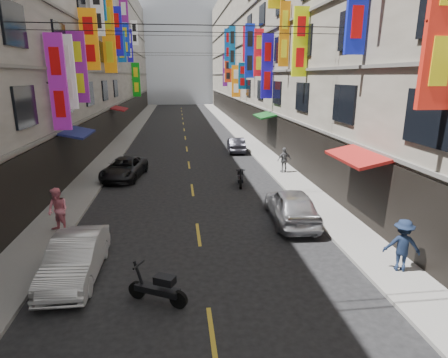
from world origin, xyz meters
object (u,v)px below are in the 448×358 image
object	(u,v)px
scooter_crossing	(158,289)
pedestrian_rfar	(284,160)
car_left_far	(124,168)
pedestrian_rnear	(402,245)
car_left_mid	(75,258)
car_right_mid	(291,205)
pedestrian_lfar	(58,210)
car_right_far	(236,145)
scooter_far_right	(240,178)

from	to	relation	value
scooter_crossing	pedestrian_rfar	size ratio (longest dim) A/B	1.04
car_left_far	pedestrian_rnear	bearing A→B (deg)	-42.23
car_left_mid	pedestrian_rfar	size ratio (longest dim) A/B	2.50
car_right_mid	pedestrian_lfar	world-z (taller)	pedestrian_lfar
car_right_mid	car_right_far	xyz separation A→B (m)	(0.00, 15.44, -0.14)
scooter_far_right	pedestrian_lfar	world-z (taller)	pedestrian_lfar
pedestrian_lfar	pedestrian_rnear	world-z (taller)	pedestrian_lfar
scooter_crossing	car_right_far	bearing A→B (deg)	13.59
car_left_far	pedestrian_rnear	size ratio (longest dim) A/B	2.62
car_right_mid	pedestrian_rfar	distance (m)	8.16
scooter_far_right	car_left_far	bearing A→B (deg)	-11.49
scooter_crossing	car_right_mid	xyz separation A→B (m)	(5.34, 5.35, 0.30)
pedestrian_rnear	scooter_crossing	bearing A→B (deg)	25.26
scooter_far_right	car_right_far	xyz separation A→B (m)	(1.25, 9.73, 0.15)
scooter_crossing	pedestrian_rfar	world-z (taller)	pedestrian_rfar
car_right_far	pedestrian_rnear	xyz separation A→B (m)	(2.15, -20.07, 0.37)
scooter_crossing	car_left_mid	xyz separation A→B (m)	(-2.58, 1.69, 0.21)
scooter_far_right	car_right_far	world-z (taller)	car_right_far
pedestrian_lfar	pedestrian_rnear	bearing A→B (deg)	12.08
pedestrian_rfar	scooter_crossing	bearing A→B (deg)	49.97
scooter_far_right	car_right_mid	xyz separation A→B (m)	(1.25, -5.70, 0.30)
pedestrian_rnear	scooter_far_right	bearing A→B (deg)	-52.08
scooter_far_right	car_right_far	size ratio (longest dim) A/B	0.50
car_right_far	pedestrian_rfar	size ratio (longest dim) A/B	2.29
car_left_far	car_left_mid	bearing A→B (deg)	-80.33
scooter_crossing	pedestrian_lfar	size ratio (longest dim) A/B	0.93
car_left_mid	pedestrian_rfar	distance (m)	15.21
scooter_far_right	car_left_mid	bearing A→B (deg)	62.73
scooter_far_right	pedestrian_rnear	distance (m)	10.89
car_right_mid	pedestrian_lfar	xyz separation A→B (m)	(-9.40, -0.18, 0.27)
scooter_crossing	scooter_far_right	world-z (taller)	same
scooter_far_right	pedestrian_rnear	world-z (taller)	pedestrian_rnear
scooter_far_right	car_right_mid	world-z (taller)	car_right_mid
scooter_crossing	car_right_mid	size ratio (longest dim) A/B	0.38
pedestrian_lfar	car_right_far	bearing A→B (deg)	92.11
scooter_crossing	car_left_far	xyz separation A→B (m)	(-2.66, 13.47, 0.17)
car_right_far	scooter_crossing	bearing A→B (deg)	78.74
car_left_far	pedestrian_rnear	distance (m)	16.30
scooter_crossing	car_right_mid	world-z (taller)	car_right_mid
scooter_far_right	car_right_far	distance (m)	9.81
scooter_crossing	pedestrian_rfar	distance (m)	15.15
car_right_far	pedestrian_rfar	world-z (taller)	pedestrian_rfar
scooter_crossing	car_left_far	world-z (taller)	car_left_far
car_left_far	pedestrian_rnear	world-z (taller)	pedestrian_rnear
car_right_mid	pedestrian_lfar	size ratio (longest dim) A/B	2.45
car_right_mid	pedestrian_lfar	distance (m)	9.41
scooter_crossing	scooter_far_right	bearing A→B (deg)	7.69
scooter_crossing	pedestrian_rnear	distance (m)	7.54
car_left_far	pedestrian_lfar	size ratio (longest dim) A/B	2.50
car_left_mid	car_right_far	xyz separation A→B (m)	(7.91, 19.10, -0.06)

